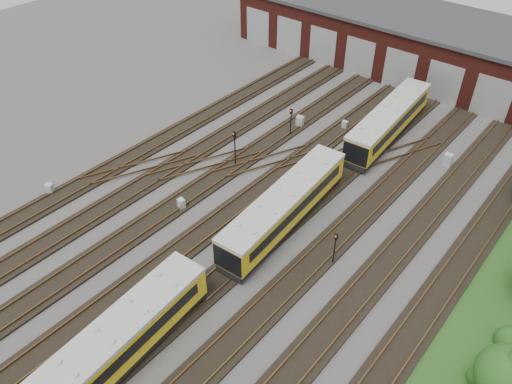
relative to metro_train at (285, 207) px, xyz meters
The scene contains 16 objects.
ground 8.70m from the metro_train, 103.58° to the right, with size 120.00×120.00×0.00m, color #474442.
track_network 8.17m from the metro_train, 105.74° to the right, with size 30.40×70.00×0.33m.
maintenance_shed 31.79m from the metro_train, 93.63° to the left, with size 51.00×12.50×6.35m.
metro_train is the anchor object (origin of this frame).
signal_mast_0 8.59m from the metro_train, 157.42° to the left, with size 0.32×0.31×3.56m.
signal_mast_1 12.60m from the metro_train, 124.80° to the left, with size 0.26×0.25×2.93m.
signal_mast_2 4.09m from the metro_train, 109.78° to the left, with size 0.28×0.27×3.16m.
signal_mast_3 5.19m from the metro_train, 11.65° to the right, with size 0.23×0.22×2.85m.
relay_cabinet_0 19.44m from the metro_train, 151.23° to the right, with size 0.58×0.49×0.97m, color #AFB3B5.
relay_cabinet_1 14.47m from the metro_train, 121.28° to the left, with size 0.68×0.57×1.14m, color #AFB3B5.
relay_cabinet_2 8.35m from the metro_train, 153.04° to the right, with size 0.57×0.48×0.95m, color #AFB3B5.
relay_cabinet_3 15.38m from the metro_train, 104.72° to the left, with size 0.51×0.43×0.85m, color #AFB3B5.
relay_cabinet_4 16.69m from the metro_train, 67.70° to the left, with size 0.69×0.57×1.15m, color #AFB3B5.
tree_3 17.93m from the metro_train, 14.15° to the right, with size 3.19×3.19×5.29m.
bush_0 16.52m from the metro_train, 11.88° to the right, with size 1.09×1.09×1.09m, color #1F4D16.
bush_1 16.77m from the metro_train, ahead, with size 1.71×1.71×1.71m, color #1F4D16.
Camera 1 is at (18.42, -14.67, 25.90)m, focal length 35.00 mm.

